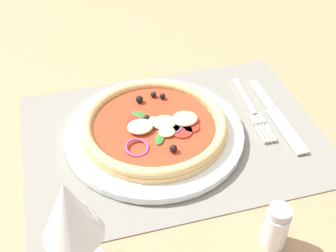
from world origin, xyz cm
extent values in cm
cube|color=#9E7A56|center=(0.00, 0.00, -1.20)|extent=(190.00, 140.00, 2.40)
cube|color=slate|center=(0.00, 0.00, 0.20)|extent=(48.56, 34.77, 0.40)
cylinder|color=white|center=(3.03, -0.68, 1.02)|extent=(29.11, 29.11, 1.23)
cylinder|color=tan|center=(3.03, -0.68, 2.13)|extent=(23.70, 23.70, 1.00)
torus|color=tan|center=(3.03, -0.68, 2.99)|extent=(23.60, 23.60, 1.80)
cylinder|color=#B7381E|center=(3.03, -0.68, 2.78)|extent=(19.43, 19.43, 0.30)
ellipsoid|color=beige|center=(1.69, 2.08, 3.34)|extent=(2.70, 2.43, 0.81)
ellipsoid|color=beige|center=(3.19, -0.87, 3.33)|extent=(2.67, 2.40, 0.80)
ellipsoid|color=beige|center=(5.48, -0.28, 3.54)|extent=(4.07, 3.66, 1.22)
ellipsoid|color=beige|center=(1.51, 0.12, 3.51)|extent=(3.83, 3.45, 1.15)
ellipsoid|color=beige|center=(-1.91, 0.28, 3.55)|extent=(4.14, 3.73, 1.24)
sphere|color=black|center=(1.39, -7.77, 3.45)|extent=(1.04, 1.04, 1.04)
sphere|color=black|center=(3.98, -1.82, 3.48)|extent=(1.10, 1.10, 1.10)
sphere|color=black|center=(-0.33, -6.88, 3.45)|extent=(1.03, 1.03, 1.03)
sphere|color=black|center=(1.79, 6.21, 3.54)|extent=(1.21, 1.21, 1.21)
sphere|color=black|center=(4.05, -6.96, 3.57)|extent=(1.28, 1.28, 1.28)
torus|color=#8E3D75|center=(6.91, 4.21, 3.18)|extent=(3.76, 3.74, 1.18)
torus|color=#8E3D75|center=(4.68, -1.17, 3.18)|extent=(3.63, 3.53, 1.55)
torus|color=#8E3D75|center=(0.61, 0.89, 3.18)|extent=(3.78, 3.79, 0.54)
cylinder|color=#A3281E|center=(-2.47, 1.82, 3.08)|extent=(2.49, 2.49, 0.30)
cylinder|color=#A3281E|center=(5.97, -1.95, 3.08)|extent=(2.45, 2.45, 0.30)
cylinder|color=#A3281E|center=(-0.73, 2.29, 3.08)|extent=(3.38, 3.38, 0.30)
cylinder|color=#A3281E|center=(4.40, -0.01, 3.08)|extent=(2.48, 2.48, 0.30)
cylinder|color=#A3281E|center=(0.85, 0.75, 3.08)|extent=(3.30, 3.30, 0.30)
ellipsoid|color=#2D6B28|center=(4.77, -3.40, 3.13)|extent=(3.03, 2.90, 0.30)
ellipsoid|color=#2D6B28|center=(3.70, 0.32, 3.13)|extent=(2.71, 3.11, 0.30)
ellipsoid|color=#2D6B28|center=(3.10, 3.11, 3.13)|extent=(2.51, 3.13, 0.30)
cube|color=silver|center=(-15.33, -6.48, 0.62)|extent=(1.50, 11.19, 0.44)
cube|color=silver|center=(-14.96, 0.35, 0.62)|extent=(2.33, 2.64, 0.44)
cube|color=silver|center=(-13.87, 3.72, 0.62)|extent=(0.55, 4.33, 0.44)
cube|color=silver|center=(-14.47, 3.75, 0.62)|extent=(0.55, 4.33, 0.44)
cube|color=silver|center=(-15.07, 3.78, 0.62)|extent=(0.55, 4.33, 0.44)
cube|color=silver|center=(-15.67, 3.82, 0.62)|extent=(0.55, 4.33, 0.44)
cube|color=silver|center=(-18.56, -6.00, 0.71)|extent=(1.38, 8.41, 0.62)
cube|color=silver|center=(-18.47, 3.99, 0.62)|extent=(2.11, 11.62, 0.44)
cylinder|color=silver|center=(17.65, 19.76, 3.40)|extent=(0.80, 0.80, 6.00)
cone|color=silver|center=(17.65, 19.76, 10.65)|extent=(7.20, 7.20, 8.50)
cone|color=#4C993D|center=(17.65, 19.76, 10.14)|extent=(5.79, 5.79, 6.69)
cylinder|color=silver|center=(-6.92, 23.14, 2.75)|extent=(3.20, 3.20, 5.50)
cylinder|color=#ADADB2|center=(-6.92, 23.14, 6.10)|extent=(2.88, 2.88, 1.20)
camera|label=1|loc=(15.45, 52.94, 49.99)|focal=48.14mm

